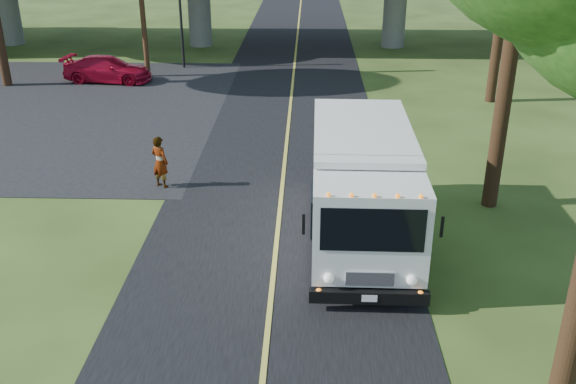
{
  "coord_description": "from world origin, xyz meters",
  "views": [
    {
      "loc": [
        0.79,
        -8.41,
        8.18
      ],
      "look_at": [
        0.31,
        6.17,
        1.6
      ],
      "focal_mm": 40.0,
      "sensor_mm": 36.0,
      "label": 1
    }
  ],
  "objects_px": {
    "step_van": "(362,184)",
    "red_sedan": "(108,69)",
    "traffic_signal": "(180,7)",
    "pedestrian": "(160,162)"
  },
  "relations": [
    {
      "from": "traffic_signal",
      "to": "red_sedan",
      "type": "bearing_deg",
      "value": -136.34
    },
    {
      "from": "red_sedan",
      "to": "step_van",
      "type": "bearing_deg",
      "value": -139.11
    },
    {
      "from": "step_van",
      "to": "pedestrian",
      "type": "height_order",
      "value": "step_van"
    },
    {
      "from": "step_van",
      "to": "red_sedan",
      "type": "xyz_separation_m",
      "value": [
        -11.44,
        16.15,
        -0.96
      ]
    },
    {
      "from": "step_van",
      "to": "red_sedan",
      "type": "height_order",
      "value": "step_van"
    },
    {
      "from": "traffic_signal",
      "to": "step_van",
      "type": "height_order",
      "value": "traffic_signal"
    },
    {
      "from": "step_van",
      "to": "red_sedan",
      "type": "relative_size",
      "value": 1.61
    },
    {
      "from": "traffic_signal",
      "to": "step_van",
      "type": "distance_m",
      "value": 20.98
    },
    {
      "from": "traffic_signal",
      "to": "red_sedan",
      "type": "height_order",
      "value": "traffic_signal"
    },
    {
      "from": "red_sedan",
      "to": "pedestrian",
      "type": "height_order",
      "value": "pedestrian"
    }
  ]
}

